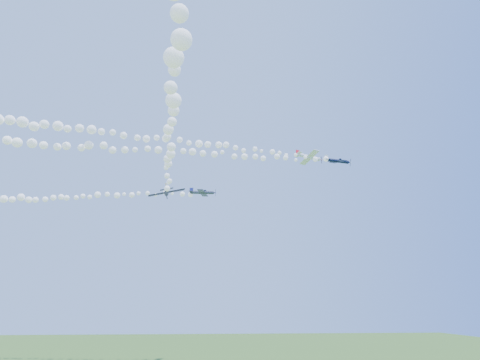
{
  "coord_description": "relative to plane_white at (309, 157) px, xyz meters",
  "views": [
    {
      "loc": [
        -3.07,
        -100.41,
        14.58
      ],
      "look_at": [
        5.07,
        -5.6,
        44.4
      ],
      "focal_mm": 30.0,
      "sensor_mm": 36.0,
      "label": 1
    }
  ],
  "objects": [
    {
      "name": "plane_white",
      "position": [
        0.0,
        0.0,
        0.0
      ],
      "size": [
        7.76,
        8.13,
        3.1
      ],
      "rotation": [
        -0.15,
        0.1,
        0.24
      ],
      "color": "white"
    },
    {
      "name": "plane_black",
      "position": [
        -35.26,
        -12.16,
        -13.79
      ],
      "size": [
        7.84,
        7.71,
        2.55
      ],
      "rotation": [
        -0.24,
        -0.1,
        1.67
      ],
      "color": "black"
    },
    {
      "name": "smoke_trail_navy",
      "position": [
        -40.19,
        -10.01,
        -3.32
      ],
      "size": [
        87.25,
        10.05,
        2.79
      ],
      "primitive_type": null,
      "color": "white"
    },
    {
      "name": "plane_grey",
      "position": [
        -27.77,
        13.01,
        -6.73
      ],
      "size": [
        7.82,
        8.29,
        2.7
      ],
      "rotation": [
        0.03,
        0.04,
        -0.18
      ],
      "color": "#393E54"
    },
    {
      "name": "smoke_trail_grey",
      "position": [
        -67.14,
        20.2,
        -7.12
      ],
      "size": [
        74.22,
        15.89,
        3.44
      ],
      "primitive_type": null,
      "color": "white"
    },
    {
      "name": "plane_navy",
      "position": [
        5.54,
        -5.98,
        -3.13
      ],
      "size": [
        7.08,
        7.28,
        2.54
      ],
      "rotation": [
        0.26,
        0.06,
        0.09
      ],
      "color": "black"
    },
    {
      "name": "smoke_trail_black",
      "position": [
        -30.73,
        -55.57,
        -14.07
      ],
      "size": [
        11.07,
        82.34,
        3.06
      ],
      "primitive_type": null,
      "color": "white"
    },
    {
      "name": "smoke_trail_white",
      "position": [
        -39.52,
        -9.68,
        -0.28
      ],
      "size": [
        74.62,
        20.43,
        3.22
      ],
      "primitive_type": null,
      "color": "white"
    }
  ]
}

